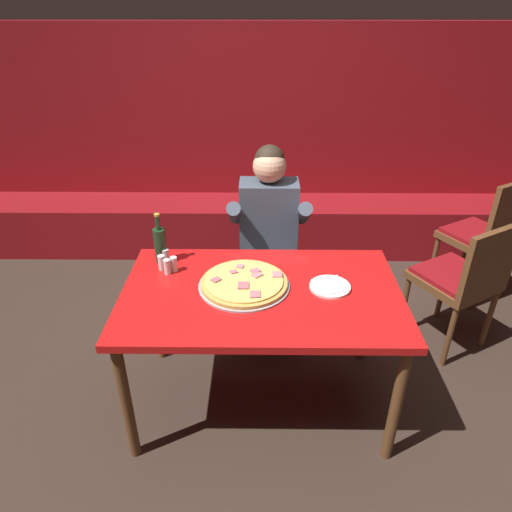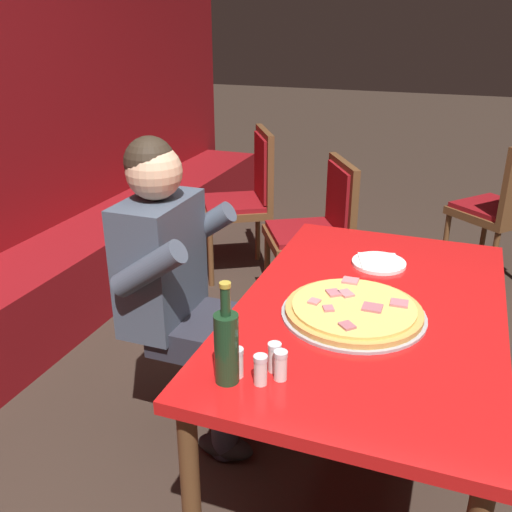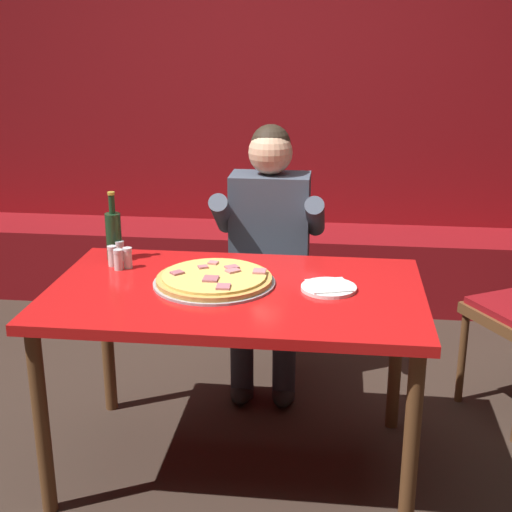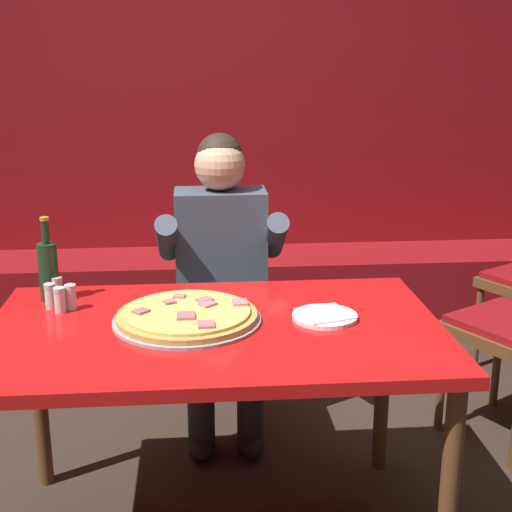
% 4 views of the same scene
% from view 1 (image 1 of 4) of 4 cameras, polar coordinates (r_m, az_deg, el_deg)
% --- Properties ---
extents(ground_plane, '(24.00, 24.00, 0.00)m').
position_cam_1_polar(ground_plane, '(2.82, 0.57, -17.41)').
color(ground_plane, '#33261E').
extents(booth_wall_panel, '(6.80, 0.16, 1.90)m').
position_cam_1_polar(booth_wall_panel, '(4.25, 0.69, 14.47)').
color(booth_wall_panel, maroon).
rests_on(booth_wall_panel, ground_plane).
extents(booth_bench, '(6.46, 0.48, 0.46)m').
position_cam_1_polar(booth_bench, '(4.20, 0.63, 3.79)').
color(booth_bench, maroon).
rests_on(booth_bench, ground_plane).
extents(main_dining_table, '(1.42, 0.86, 0.77)m').
position_cam_1_polar(main_dining_table, '(2.36, 0.66, -5.97)').
color(main_dining_table, brown).
rests_on(main_dining_table, ground_plane).
extents(pizza, '(0.47, 0.47, 0.05)m').
position_cam_1_polar(pizza, '(2.34, -1.48, -3.39)').
color(pizza, '#9E9EA3').
rests_on(pizza, main_dining_table).
extents(plate_white_paper, '(0.21, 0.21, 0.02)m').
position_cam_1_polar(plate_white_paper, '(2.36, 9.23, -3.77)').
color(plate_white_paper, white).
rests_on(plate_white_paper, main_dining_table).
extents(beer_bottle, '(0.07, 0.07, 0.29)m').
position_cam_1_polar(beer_bottle, '(2.57, -11.89, 1.48)').
color(beer_bottle, '#19381E').
rests_on(beer_bottle, main_dining_table).
extents(shaker_red_pepper_flakes, '(0.04, 0.04, 0.09)m').
position_cam_1_polar(shaker_red_pepper_flakes, '(2.52, -11.71, -0.90)').
color(shaker_red_pepper_flakes, silver).
rests_on(shaker_red_pepper_flakes, main_dining_table).
extents(shaker_oregano, '(0.04, 0.04, 0.09)m').
position_cam_1_polar(shaker_oregano, '(2.58, -11.20, -0.10)').
color(shaker_oregano, silver).
rests_on(shaker_oregano, main_dining_table).
extents(shaker_black_pepper, '(0.04, 0.04, 0.09)m').
position_cam_1_polar(shaker_black_pepper, '(2.48, -11.03, -1.41)').
color(shaker_black_pepper, silver).
rests_on(shaker_black_pepper, main_dining_table).
extents(shaker_parmesan, '(0.04, 0.04, 0.09)m').
position_cam_1_polar(shaker_parmesan, '(2.50, -10.22, -1.10)').
color(shaker_parmesan, silver).
rests_on(shaker_parmesan, main_dining_table).
extents(diner_seated_blue_shirt, '(0.53, 0.53, 1.27)m').
position_cam_1_polar(diner_seated_blue_shirt, '(2.99, 1.60, 2.64)').
color(diner_seated_blue_shirt, black).
rests_on(diner_seated_blue_shirt, ground_plane).
extents(dining_chair_near_left, '(0.60, 0.60, 0.99)m').
position_cam_1_polar(dining_chair_near_left, '(3.77, 27.18, 2.86)').
color(dining_chair_near_left, brown).
rests_on(dining_chair_near_left, ground_plane).
extents(dining_chair_side_aisle, '(0.60, 0.60, 0.93)m').
position_cam_1_polar(dining_chair_side_aisle, '(3.13, 24.77, -2.23)').
color(dining_chair_side_aisle, brown).
rests_on(dining_chair_side_aisle, ground_plane).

